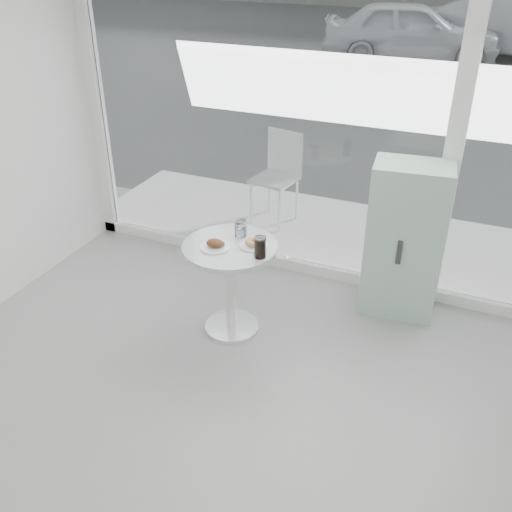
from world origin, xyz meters
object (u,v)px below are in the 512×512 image
at_px(patio_chair, 279,171).
at_px(water_tumbler_a, 239,230).
at_px(plate_fritter, 216,245).
at_px(car_white, 411,31).
at_px(mint_cabinet, 404,241).
at_px(plate_donut, 254,244).
at_px(water_tumbler_b, 242,229).
at_px(cola_glass, 260,247).
at_px(car_silver, 511,27).
at_px(main_table, 230,270).

height_order(patio_chair, water_tumbler_a, patio_chair).
bearing_deg(plate_fritter, water_tumbler_a, 71.56).
xyz_separation_m(patio_chair, car_white, (-0.29, 9.45, 0.11)).
bearing_deg(patio_chair, mint_cabinet, -25.77).
distance_m(car_white, plate_donut, 11.38).
height_order(patio_chair, plate_fritter, patio_chair).
distance_m(water_tumbler_b, cola_glass, 0.36).
xyz_separation_m(mint_cabinet, plate_donut, (-0.99, -0.76, 0.14)).
bearing_deg(car_silver, car_white, 125.03).
distance_m(patio_chair, water_tumbler_b, 1.83).
distance_m(car_silver, cola_glass, 13.00).
distance_m(patio_chair, car_silver, 11.08).
bearing_deg(plate_donut, cola_glass, -51.05).
bearing_deg(plate_fritter, patio_chair, 97.99).
bearing_deg(plate_fritter, plate_donut, 29.61).
relative_size(main_table, plate_donut, 3.55).
relative_size(main_table, cola_glass, 4.74).
relative_size(main_table, water_tumbler_a, 6.78).
xyz_separation_m(mint_cabinet, cola_glass, (-0.89, -0.89, 0.20)).
bearing_deg(cola_glass, water_tumbler_b, 135.89).
xyz_separation_m(plate_fritter, water_tumbler_b, (0.10, 0.26, 0.03)).
bearing_deg(water_tumbler_b, mint_cabinet, 29.15).
bearing_deg(water_tumbler_a, plate_fritter, -108.44).
bearing_deg(main_table, water_tumbler_b, 84.45).
height_order(mint_cabinet, water_tumbler_b, mint_cabinet).
bearing_deg(plate_donut, mint_cabinet, 37.31).
xyz_separation_m(main_table, car_white, (-0.65, 11.41, 0.16)).
distance_m(main_table, cola_glass, 0.41).
xyz_separation_m(patio_chair, plate_fritter, (0.29, -2.04, 0.20)).
distance_m(main_table, patio_chair, 1.99).
bearing_deg(plate_donut, main_table, -160.21).
distance_m(main_table, car_white, 11.43).
distance_m(patio_chair, cola_glass, 2.15).
bearing_deg(plate_fritter, main_table, 45.59).
bearing_deg(mint_cabinet, plate_donut, -149.00).
relative_size(mint_cabinet, water_tumbler_a, 11.45).
bearing_deg(main_table, plate_fritter, -134.41).
relative_size(patio_chair, water_tumbler_b, 7.55).
distance_m(mint_cabinet, water_tumbler_a, 1.34).
bearing_deg(plate_donut, patio_chair, 105.71).
bearing_deg(mint_cabinet, water_tumbler_a, -156.88).
bearing_deg(car_silver, water_tumbler_a, 174.48).
xyz_separation_m(water_tumbler_b, cola_glass, (0.26, -0.25, 0.02)).
bearing_deg(water_tumbler_a, water_tumbler_b, 47.35).
bearing_deg(car_white, car_silver, -68.76).
xyz_separation_m(car_silver, cola_glass, (-1.26, -12.94, 0.12)).
bearing_deg(cola_glass, mint_cabinet, 45.21).
distance_m(car_white, plate_fritter, 11.50).
distance_m(main_table, water_tumbler_b, 0.33).
distance_m(car_silver, plate_fritter, 13.05).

